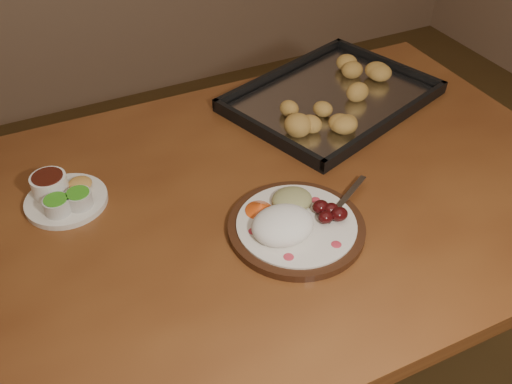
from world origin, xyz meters
TOP-DOWN VIEW (x-y plane):
  - dining_table at (-0.13, 0.21)m, footprint 1.51×0.92m
  - dinner_plate at (-0.07, 0.09)m, footprint 0.32×0.26m
  - condiment_saucer at (-0.44, 0.36)m, footprint 0.16×0.16m
  - baking_tray at (0.25, 0.46)m, footprint 0.57×0.49m

SIDE VIEW (x-z plane):
  - dining_table at x=-0.13m, z-range 0.28..1.03m
  - baking_tray at x=0.25m, z-range 0.74..0.79m
  - dinner_plate at x=-0.07m, z-range 0.74..0.80m
  - condiment_saucer at x=-0.44m, z-range 0.74..0.80m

